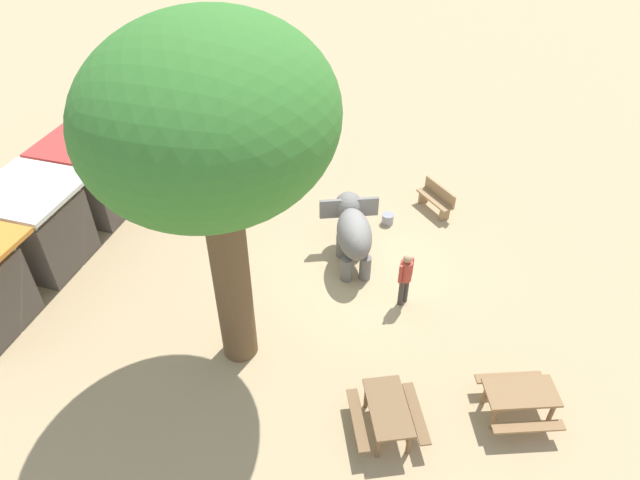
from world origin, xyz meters
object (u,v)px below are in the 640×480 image
(market_stall_white, at_px, (42,230))
(wooden_bench, at_px, (436,198))
(person_handler, at_px, (405,276))
(elephant, at_px, (353,230))
(picnic_table_far, at_px, (388,412))
(market_stall_red, at_px, (96,180))
(feed_bucket, at_px, (388,219))
(market_stall_teal, at_px, (140,139))
(picnic_table_near, at_px, (520,397))
(shade_tree_main, at_px, (211,124))

(market_stall_white, bearing_deg, wooden_bench, -61.26)
(person_handler, bearing_deg, wooden_bench, -61.32)
(elephant, xyz_separation_m, picnic_table_far, (-5.06, -2.00, -0.51))
(person_handler, height_order, market_stall_red, market_stall_red)
(wooden_bench, xyz_separation_m, market_stall_white, (-5.54, 10.10, 0.67))
(market_stall_white, height_order, feed_bucket, market_stall_white)
(picnic_table_far, height_order, feed_bucket, picnic_table_far)
(market_stall_red, bearing_deg, feed_bucket, -78.09)
(picnic_table_far, xyz_separation_m, feed_bucket, (7.08, 1.36, -0.43))
(market_stall_red, xyz_separation_m, market_stall_teal, (2.60, 0.00, 0.00))
(market_stall_white, bearing_deg, elephant, -73.33)
(market_stall_red, bearing_deg, picnic_table_near, -107.77)
(elephant, xyz_separation_m, feed_bucket, (2.02, -0.65, -0.94))
(market_stall_white, bearing_deg, shade_tree_main, -103.18)
(wooden_bench, xyz_separation_m, market_stall_red, (-2.94, 10.10, 0.67))
(picnic_table_far, height_order, market_stall_red, market_stall_red)
(picnic_table_near, distance_m, market_stall_white, 12.84)
(elephant, distance_m, wooden_bench, 3.73)
(wooden_bench, distance_m, picnic_table_near, 7.50)
(wooden_bench, xyz_separation_m, market_stall_teal, (-0.34, 10.10, 0.67))
(shade_tree_main, bearing_deg, picnic_table_near, -89.97)
(market_stall_red, height_order, market_stall_teal, same)
(shade_tree_main, height_order, wooden_bench, shade_tree_main)
(picnic_table_near, bearing_deg, market_stall_white, 153.54)
(shade_tree_main, xyz_separation_m, picnic_table_near, (0.00, -6.39, -5.46))
(shade_tree_main, height_order, picnic_table_far, shade_tree_main)
(picnic_table_near, bearing_deg, feed_bucket, 103.92)
(person_handler, xyz_separation_m, market_stall_red, (1.41, 9.81, 0.19))
(wooden_bench, height_order, picnic_table_near, wooden_bench)
(market_stall_red, bearing_deg, shade_tree_main, -122.76)
(feed_bucket, bearing_deg, picnic_table_far, -169.16)
(picnic_table_near, relative_size, feed_bucket, 5.31)
(picnic_table_far, xyz_separation_m, market_stall_red, (5.23, 10.13, 0.55))
(picnic_table_far, bearing_deg, person_handler, -18.99)
(elephant, bearing_deg, market_stall_red, 66.65)
(elephant, bearing_deg, picnic_table_far, 179.41)
(wooden_bench, distance_m, picnic_table_far, 8.17)
(person_handler, distance_m, feed_bucket, 3.51)
(picnic_table_far, bearing_deg, wooden_bench, -23.53)
(picnic_table_far, bearing_deg, market_stall_white, 51.68)
(elephant, bearing_deg, picnic_table_near, -152.53)
(wooden_bench, bearing_deg, feed_bucket, 83.49)
(shade_tree_main, bearing_deg, market_stall_teal, 43.53)
(elephant, distance_m, market_stall_teal, 8.59)
(person_handler, relative_size, feed_bucket, 4.50)
(market_stall_teal, bearing_deg, picnic_table_near, -117.68)
(picnic_table_near, xyz_separation_m, market_stall_red, (4.08, 12.74, 0.55))
(elephant, relative_size, wooden_bench, 1.92)
(elephant, distance_m, picnic_table_far, 5.47)
(elephant, height_order, person_handler, elephant)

